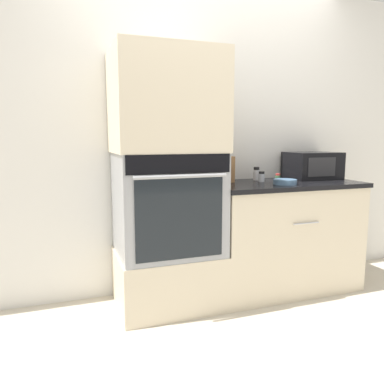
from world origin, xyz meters
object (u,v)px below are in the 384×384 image
Objects in this scene: condiment_jar_near at (261,177)px; condiment_jar_far at (256,174)px; wall_oven at (168,203)px; condiment_jar_mid at (278,178)px; bowl at (285,182)px; microwave at (312,166)px; knife_block at (225,169)px.

condiment_jar_near is 0.12m from condiment_jar_far.
wall_oven is 0.87m from condiment_jar_far.
wall_oven is at bearing -176.41° from condiment_jar_mid.
bowl is 2.82× the size of condiment_jar_mid.
bowl is (-0.44, -0.26, -0.10)m from microwave.
knife_block is (0.53, 0.17, 0.22)m from wall_oven.
condiment_jar_far is at bearing 102.19° from bowl.
bowl is at bearing -40.17° from knife_block.
wall_oven reaches higher than condiment_jar_far.
knife_block is 1.42× the size of bowl.
condiment_jar_far is at bearing 136.54° from condiment_jar_mid.
condiment_jar_near is at bearing -20.42° from knife_block.
knife_block is at bearing 18.12° from wall_oven.
microwave is (1.34, 0.12, 0.23)m from wall_oven.
condiment_jar_near is 1.34× the size of condiment_jar_mid.
condiment_jar_near is (-0.09, 0.21, 0.02)m from bowl.
condiment_jar_near is at bearing -174.34° from microwave.
condiment_jar_far is at bearing 2.04° from knife_block.
condiment_jar_near is at bearing 112.86° from bowl.
condiment_jar_near is (0.28, -0.10, -0.06)m from knife_block.
condiment_jar_mid is 0.56× the size of condiment_jar_far.
condiment_jar_mid is (-0.38, -0.06, -0.08)m from microwave.
knife_block reaches higher than condiment_jar_mid.
bowl is at bearing -77.81° from condiment_jar_far.
wall_oven is 0.83m from condiment_jar_near.
wall_oven is 8.68× the size of condiment_jar_near.
bowl is 1.59× the size of condiment_jar_far.
wall_oven is 6.54× the size of condiment_jar_far.
condiment_jar_far reaches higher than condiment_jar_near.
wall_oven is 2.91× the size of knife_block.
microwave is at bearing 5.17° from wall_oven.
knife_block is 0.45m from condiment_jar_mid.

